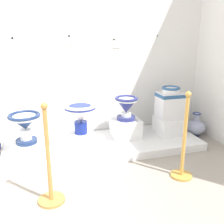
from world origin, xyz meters
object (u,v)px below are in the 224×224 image
antique_toilet_tall_cobalt (80,115)px  stanchion_post_near_right (183,151)px  antique_toilet_broad_patterned (25,123)px  info_placard_fourth (159,39)px  plinth_block_slender_white (168,125)px  decorative_vase_corner (195,127)px  info_placard_first (15,42)px  antique_toilet_pale_glazed (126,106)px  antique_toilet_slender_white (170,102)px  stanchion_post_near_left (50,174)px  plinth_block_broad_patterned (27,147)px  plinth_block_tall_cobalt (81,142)px  info_placard_third (116,43)px  plinth_block_pale_glazed (126,128)px  info_placard_second (72,40)px

antique_toilet_tall_cobalt → stanchion_post_near_right: bearing=-43.2°
antique_toilet_broad_patterned → info_placard_fourth: info_placard_fourth is taller
stanchion_post_near_right → info_placard_fourth: bearing=76.1°
plinth_block_slender_white → decorative_vase_corner: (0.48, 0.01, -0.08)m
plinth_block_slender_white → info_placard_first: bearing=168.2°
antique_toilet_pale_glazed → antique_toilet_slender_white: 0.66m
info_placard_first → plinth_block_slender_white: bearing=-11.8°
info_placard_fourth → stanchion_post_near_left: (-1.77, -1.46, -1.18)m
decorative_vase_corner → stanchion_post_near_left: (-2.27, -1.04, 0.14)m
antique_toilet_pale_glazed → decorative_vase_corner: antique_toilet_pale_glazed is taller
plinth_block_broad_patterned → stanchion_post_near_left: bearing=-77.2°
antique_toilet_broad_patterned → plinth_block_tall_cobalt: antique_toilet_broad_patterned is taller
antique_toilet_broad_patterned → info_placard_fourth: size_ratio=2.53×
antique_toilet_broad_patterned → plinth_block_tall_cobalt: 0.75m
plinth_block_broad_patterned → info_placard_third: (1.33, 0.46, 1.26)m
plinth_block_tall_cobalt → plinth_block_slender_white: 1.33m
plinth_block_broad_patterned → plinth_block_tall_cobalt: 0.69m
decorative_vase_corner → stanchion_post_near_left: stanchion_post_near_left is taller
info_placard_first → info_placard_third: info_placard_first is taller
plinth_block_tall_cobalt → antique_toilet_tall_cobalt: antique_toilet_tall_cobalt is taller
antique_toilet_tall_cobalt → info_placard_first: info_placard_first is taller
plinth_block_pale_glazed → plinth_block_slender_white: size_ratio=0.99×
info_placard_second → antique_toilet_slender_white: bearing=-18.0°
plinth_block_pale_glazed → info_placard_fourth: 1.44m
antique_toilet_pale_glazed → info_placard_second: bearing=150.3°
antique_toilet_pale_glazed → info_placard_second: info_placard_second is taller
info_placard_first → info_placard_fourth: info_placard_fourth is taller
decorative_vase_corner → stanchion_post_near_left: bearing=-155.4°
antique_toilet_broad_patterned → antique_toilet_pale_glazed: size_ratio=1.19×
antique_toilet_slender_white → plinth_block_pale_glazed: bearing=175.7°
antique_toilet_broad_patterned → decorative_vase_corner: antique_toilet_broad_patterned is taller
info_placard_fourth → stanchion_post_near_right: info_placard_fourth is taller
decorative_vase_corner → info_placard_second: bearing=167.0°
plinth_block_tall_cobalt → info_placard_second: info_placard_second is taller
plinth_block_broad_patterned → plinth_block_slender_white: plinth_block_slender_white is taller
plinth_block_tall_cobalt → info_placard_third: bearing=38.5°
antique_toilet_pale_glazed → decorative_vase_corner: bearing=-1.8°
plinth_block_tall_cobalt → antique_toilet_slender_white: size_ratio=0.86×
antique_toilet_broad_patterned → stanchion_post_near_left: stanchion_post_near_left is taller
antique_toilet_pale_glazed → plinth_block_slender_white: 0.74m
plinth_block_broad_patterned → antique_toilet_tall_cobalt: 0.78m
decorative_vase_corner → stanchion_post_near_left: size_ratio=0.39×
stanchion_post_near_left → stanchion_post_near_right: 1.42m
plinth_block_broad_patterned → antique_toilet_broad_patterned: (0.00, -0.00, 0.32)m
antique_toilet_slender_white → stanchion_post_near_left: bearing=-150.1°
antique_toilet_pale_glazed → antique_toilet_slender_white: bearing=-4.3°
antique_toilet_pale_glazed → antique_toilet_slender_white: (0.66, -0.05, 0.02)m
plinth_block_pale_glazed → stanchion_post_near_right: (0.29, -1.04, 0.07)m
plinth_block_pale_glazed → plinth_block_slender_white: bearing=-4.3°
plinth_block_tall_cobalt → antique_toilet_broad_patterned: bearing=175.8°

